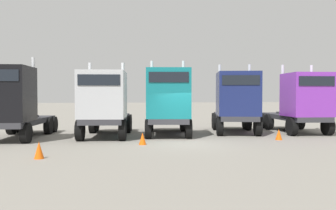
{
  "coord_description": "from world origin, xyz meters",
  "views": [
    {
      "loc": [
        -3.7,
        -15.95,
        2.34
      ],
      "look_at": [
        0.01,
        4.5,
        1.77
      ],
      "focal_mm": 35.8,
      "sensor_mm": 36.0,
      "label": 1
    }
  ],
  "objects_px": {
    "semi_truck_teal": "(168,102)",
    "traffic_cone_far": "(143,139)",
    "traffic_cone_near": "(39,150)",
    "traffic_cone_mid": "(279,134)",
    "semi_truck_black": "(11,103)",
    "semi_truck_purple": "(302,103)",
    "semi_truck_navy": "(236,101)",
    "semi_truck_silver": "(104,103)"
  },
  "relations": [
    {
      "from": "semi_truck_teal",
      "to": "traffic_cone_far",
      "type": "distance_m",
      "value": 3.98
    },
    {
      "from": "traffic_cone_near",
      "to": "traffic_cone_mid",
      "type": "relative_size",
      "value": 1.12
    },
    {
      "from": "semi_truck_black",
      "to": "semi_truck_purple",
      "type": "relative_size",
      "value": 1.05
    },
    {
      "from": "semi_truck_navy",
      "to": "traffic_cone_far",
      "type": "relative_size",
      "value": 10.47
    },
    {
      "from": "semi_truck_silver",
      "to": "semi_truck_navy",
      "type": "xyz_separation_m",
      "value": [
        7.99,
        0.64,
        0.06
      ]
    },
    {
      "from": "semi_truck_teal",
      "to": "semi_truck_purple",
      "type": "distance_m",
      "value": 8.39
    },
    {
      "from": "semi_truck_navy",
      "to": "traffic_cone_near",
      "type": "xyz_separation_m",
      "value": [
        -10.35,
        -6.47,
        -1.68
      ]
    },
    {
      "from": "semi_truck_silver",
      "to": "traffic_cone_near",
      "type": "xyz_separation_m",
      "value": [
        -2.35,
        -5.83,
        -1.62
      ]
    },
    {
      "from": "semi_truck_purple",
      "to": "traffic_cone_near",
      "type": "xyz_separation_m",
      "value": [
        -14.36,
        -5.84,
        -1.6
      ]
    },
    {
      "from": "semi_truck_purple",
      "to": "traffic_cone_far",
      "type": "relative_size",
      "value": 10.53
    },
    {
      "from": "traffic_cone_far",
      "to": "semi_truck_purple",
      "type": "bearing_deg",
      "value": 16.2
    },
    {
      "from": "traffic_cone_near",
      "to": "traffic_cone_mid",
      "type": "distance_m",
      "value": 11.96
    },
    {
      "from": "traffic_cone_mid",
      "to": "semi_truck_silver",
      "type": "bearing_deg",
      "value": 164.76
    },
    {
      "from": "semi_truck_teal",
      "to": "semi_truck_navy",
      "type": "bearing_deg",
      "value": 105.3
    },
    {
      "from": "semi_truck_silver",
      "to": "semi_truck_navy",
      "type": "relative_size",
      "value": 1.04
    },
    {
      "from": "semi_truck_black",
      "to": "traffic_cone_far",
      "type": "height_order",
      "value": "semi_truck_black"
    },
    {
      "from": "semi_truck_teal",
      "to": "semi_truck_navy",
      "type": "xyz_separation_m",
      "value": [
        4.38,
        0.49,
        -0.01
      ]
    },
    {
      "from": "semi_truck_purple",
      "to": "semi_truck_navy",
      "type": "bearing_deg",
      "value": -93.28
    },
    {
      "from": "semi_truck_navy",
      "to": "traffic_cone_mid",
      "type": "bearing_deg",
      "value": 34.16
    },
    {
      "from": "semi_truck_teal",
      "to": "traffic_cone_near",
      "type": "relative_size",
      "value": 9.85
    },
    {
      "from": "semi_truck_black",
      "to": "semi_truck_purple",
      "type": "height_order",
      "value": "semi_truck_black"
    },
    {
      "from": "semi_truck_navy",
      "to": "semi_truck_black",
      "type": "bearing_deg",
      "value": -72.06
    },
    {
      "from": "semi_truck_silver",
      "to": "traffic_cone_near",
      "type": "height_order",
      "value": "semi_truck_silver"
    },
    {
      "from": "semi_truck_black",
      "to": "traffic_cone_near",
      "type": "bearing_deg",
      "value": 29.63
    },
    {
      "from": "traffic_cone_near",
      "to": "traffic_cone_far",
      "type": "relative_size",
      "value": 1.1
    },
    {
      "from": "semi_truck_purple",
      "to": "traffic_cone_far",
      "type": "bearing_deg",
      "value": -68.14
    },
    {
      "from": "traffic_cone_mid",
      "to": "traffic_cone_near",
      "type": "bearing_deg",
      "value": -163.79
    },
    {
      "from": "semi_truck_black",
      "to": "semi_truck_teal",
      "type": "distance_m",
      "value": 8.41
    },
    {
      "from": "semi_truck_silver",
      "to": "traffic_cone_near",
      "type": "relative_size",
      "value": 9.86
    },
    {
      "from": "semi_truck_teal",
      "to": "traffic_cone_far",
      "type": "height_order",
      "value": "semi_truck_teal"
    },
    {
      "from": "semi_truck_black",
      "to": "semi_truck_silver",
      "type": "height_order",
      "value": "semi_truck_black"
    },
    {
      "from": "semi_truck_purple",
      "to": "semi_truck_teal",
      "type": "bearing_deg",
      "value": -85.31
    },
    {
      "from": "semi_truck_black",
      "to": "traffic_cone_far",
      "type": "relative_size",
      "value": 11.1
    },
    {
      "from": "traffic_cone_mid",
      "to": "semi_truck_teal",
      "type": "bearing_deg",
      "value": 154.43
    },
    {
      "from": "semi_truck_purple",
      "to": "traffic_cone_far",
      "type": "height_order",
      "value": "semi_truck_purple"
    },
    {
      "from": "semi_truck_silver",
      "to": "traffic_cone_far",
      "type": "distance_m",
      "value": 3.84
    },
    {
      "from": "semi_truck_black",
      "to": "semi_truck_navy",
      "type": "height_order",
      "value": "semi_truck_black"
    },
    {
      "from": "semi_truck_teal",
      "to": "traffic_cone_mid",
      "type": "xyz_separation_m",
      "value": [
        5.52,
        -2.64,
        -1.73
      ]
    },
    {
      "from": "semi_truck_black",
      "to": "semi_truck_purple",
      "type": "bearing_deg",
      "value": 96.95
    },
    {
      "from": "semi_truck_teal",
      "to": "traffic_cone_near",
      "type": "bearing_deg",
      "value": -36.02
    },
    {
      "from": "semi_truck_black",
      "to": "traffic_cone_far",
      "type": "distance_m",
      "value": 7.34
    },
    {
      "from": "semi_truck_purple",
      "to": "traffic_cone_mid",
      "type": "bearing_deg",
      "value": -43.27
    }
  ]
}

